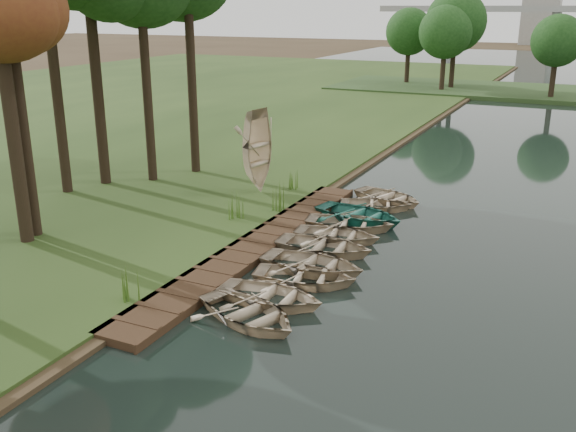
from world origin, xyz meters
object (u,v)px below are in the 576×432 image
at_px(rowboat_2, 305,274).
at_px(stored_rowboat, 259,184).
at_px(boardwalk, 257,245).
at_px(rowboat_0, 249,310).
at_px(rowboat_1, 271,293).

bearing_deg(rowboat_2, stored_rowboat, 25.49).
height_order(boardwalk, rowboat_2, rowboat_2).
bearing_deg(rowboat_0, stored_rowboat, 47.33).
xyz_separation_m(boardwalk, rowboat_1, (2.55, -3.92, 0.24)).
bearing_deg(rowboat_2, rowboat_1, 158.20).
relative_size(rowboat_2, stored_rowboat, 0.86).
bearing_deg(rowboat_1, stored_rowboat, 28.99).
height_order(rowboat_1, rowboat_2, rowboat_2).
xyz_separation_m(rowboat_0, stored_rowboat, (-5.54, 11.04, 0.30)).
bearing_deg(boardwalk, rowboat_2, -37.02).
distance_m(rowboat_0, rowboat_2, 3.07).
xyz_separation_m(rowboat_0, rowboat_1, (0.04, 1.30, -0.01)).
distance_m(boardwalk, stored_rowboat, 6.59).
height_order(rowboat_0, stored_rowboat, stored_rowboat).
bearing_deg(rowboat_2, boardwalk, 42.01).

